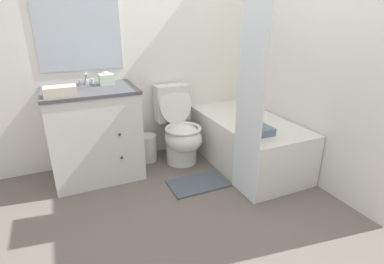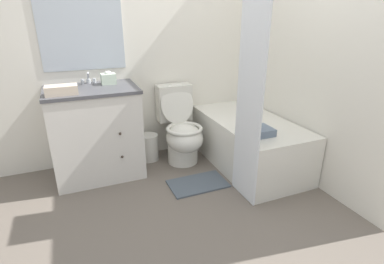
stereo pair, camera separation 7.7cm
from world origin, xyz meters
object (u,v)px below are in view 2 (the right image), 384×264
(wastebasket, at_px, (149,147))
(toilet, at_px, (181,131))
(bath_mat, at_px, (198,184))
(sink_faucet, at_px, (88,80))
(bath_towel_folded, at_px, (257,132))
(tissue_box, at_px, (108,79))
(hand_towel_folded, at_px, (61,90))
(bathtub, at_px, (248,142))
(vanity_cabinet, at_px, (96,131))

(wastebasket, bearing_deg, toilet, -24.55)
(bath_mat, bearing_deg, sink_faucet, 136.11)
(wastebasket, xyz_separation_m, bath_towel_folded, (0.77, -0.89, 0.39))
(toilet, xyz_separation_m, tissue_box, (-0.68, 0.15, 0.59))
(wastebasket, distance_m, bath_mat, 0.76)
(toilet, bearing_deg, sink_faucet, 164.14)
(wastebasket, bearing_deg, hand_towel_folded, -160.47)
(toilet, relative_size, bathtub, 0.60)
(toilet, bearing_deg, hand_towel_folded, -173.38)
(wastebasket, distance_m, bath_towel_folded, 1.24)
(toilet, xyz_separation_m, bathtub, (0.62, -0.35, -0.09))
(vanity_cabinet, bearing_deg, sink_faucet, 90.00)
(vanity_cabinet, height_order, bathtub, vanity_cabinet)
(hand_towel_folded, height_order, bath_towel_folded, hand_towel_folded)
(bathtub, relative_size, tissue_box, 9.99)
(sink_faucet, xyz_separation_m, tissue_box, (0.18, -0.10, 0.02))
(vanity_cabinet, bearing_deg, bath_mat, -35.60)
(sink_faucet, bearing_deg, wastebasket, -10.16)
(hand_towel_folded, relative_size, bath_mat, 0.47)
(tissue_box, relative_size, bath_mat, 0.25)
(toilet, height_order, tissue_box, tissue_box)
(sink_faucet, bearing_deg, bathtub, -21.95)
(wastebasket, height_order, hand_towel_folded, hand_towel_folded)
(bath_towel_folded, bearing_deg, wastebasket, 130.85)
(bathtub, bearing_deg, bath_towel_folded, -114.74)
(vanity_cabinet, distance_m, bath_towel_folded, 1.52)
(bath_towel_folded, bearing_deg, hand_towel_folded, 158.49)
(hand_towel_folded, bearing_deg, sink_faucet, 56.75)
(wastebasket, bearing_deg, bath_mat, -67.67)
(sink_faucet, distance_m, wastebasket, 0.94)
(hand_towel_folded, bearing_deg, toilet, 6.62)
(hand_towel_folded, height_order, bath_mat, hand_towel_folded)
(vanity_cabinet, distance_m, bathtub, 1.55)
(hand_towel_folded, relative_size, bath_towel_folded, 0.91)
(bath_towel_folded, bearing_deg, toilet, 120.88)
(vanity_cabinet, xyz_separation_m, bathtub, (1.48, -0.39, -0.20))
(bath_mat, bearing_deg, vanity_cabinet, 144.40)
(toilet, height_order, wastebasket, toilet)
(tissue_box, bearing_deg, sink_faucet, 151.12)
(wastebasket, xyz_separation_m, bath_mat, (0.29, -0.69, -0.14))
(vanity_cabinet, xyz_separation_m, bath_mat, (0.82, -0.59, -0.45))
(vanity_cabinet, distance_m, wastebasket, 0.63)
(tissue_box, bearing_deg, bathtub, -20.95)
(sink_faucet, bearing_deg, tissue_box, -28.88)
(bath_towel_folded, bearing_deg, bath_mat, 158.16)
(toilet, height_order, bath_towel_folded, toilet)
(toilet, distance_m, bath_towel_folded, 0.88)
(vanity_cabinet, relative_size, bath_mat, 1.63)
(bathtub, bearing_deg, hand_towel_folded, 172.62)
(bath_mat, bearing_deg, hand_towel_folded, 158.65)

